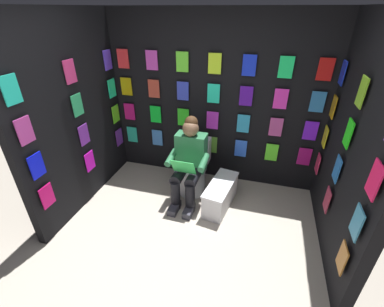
{
  "coord_description": "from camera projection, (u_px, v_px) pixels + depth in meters",
  "views": [
    {
      "loc": [
        -0.68,
        1.57,
        2.38
      ],
      "look_at": [
        0.07,
        -1.06,
        0.85
      ],
      "focal_mm": 24.42,
      "sensor_mm": 36.0,
      "label": 1
    }
  ],
  "objects": [
    {
      "name": "ground_plane",
      "position": [
        170.0,
        277.0,
        2.64
      ],
      "size": [
        30.0,
        30.0,
        0.0
      ],
      "primitive_type": "plane",
      "color": "#B2A899"
    },
    {
      "name": "display_wall_left",
      "position": [
        353.0,
        149.0,
        2.48
      ],
      "size": [
        0.14,
        1.92,
        2.4
      ],
      "color": "black",
      "rests_on": "ground"
    },
    {
      "name": "display_wall_right",
      "position": [
        74.0,
        116.0,
        3.23
      ],
      "size": [
        0.14,
        1.92,
        2.4
      ],
      "color": "black",
      "rests_on": "ground"
    },
    {
      "name": "display_wall_back",
      "position": [
        214.0,
        102.0,
        3.7
      ],
      "size": [
        3.12,
        0.14,
        2.4
      ],
      "color": "black",
      "rests_on": "ground"
    },
    {
      "name": "person_reading",
      "position": [
        189.0,
        161.0,
        3.45
      ],
      "size": [
        0.53,
        0.69,
        1.19
      ],
      "rotation": [
        0.0,
        0.0,
        -0.02
      ],
      "color": "#286B42",
      "rests_on": "ground"
    },
    {
      "name": "comic_longbox_near",
      "position": [
        220.0,
        195.0,
        3.5
      ],
      "size": [
        0.39,
        0.76,
        0.37
      ],
      "rotation": [
        0.0,
        0.0,
        -0.16
      ],
      "color": "silver",
      "rests_on": "ground"
    },
    {
      "name": "toilet",
      "position": [
        194.0,
        170.0,
        3.77
      ],
      "size": [
        0.41,
        0.56,
        0.77
      ],
      "rotation": [
        0.0,
        0.0,
        -0.02
      ],
      "color": "white",
      "rests_on": "ground"
    }
  ]
}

